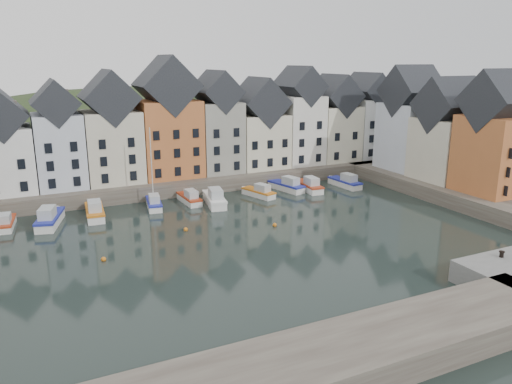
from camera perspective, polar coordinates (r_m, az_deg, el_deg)
ground at (r=52.48m, az=-1.14°, el=-6.44°), size 260.00×260.00×0.00m
far_quay at (r=79.29m, az=-10.17°, el=1.49°), size 90.00×16.00×2.00m
right_quay at (r=76.51m, az=23.93°, el=-0.07°), size 14.00×54.00×2.00m
hillside at (r=109.02m, az=-13.43°, el=-5.37°), size 153.60×70.40×64.00m
far_terrace at (r=76.87m, az=-7.71°, el=7.15°), size 72.37×8.16×17.78m
right_terrace at (r=77.61m, az=21.24°, el=6.38°), size 8.30×24.25×16.36m
mooring_buoys at (r=55.73m, az=-7.19°, el=-5.09°), size 20.50×5.50×0.50m
boat_a at (r=65.19m, az=-26.65°, el=-3.20°), size 2.24×5.52×2.06m
boat_b at (r=64.06m, az=-22.53°, el=-2.86°), size 3.98×7.31×2.68m
boat_c at (r=65.22m, az=-17.94°, el=-2.16°), size 2.65×6.86×2.57m
boat_d at (r=67.42m, az=-11.58°, el=-1.23°), size 2.65×5.87×10.83m
boat_e at (r=68.91m, az=-7.59°, el=-0.74°), size 2.01×5.79×2.20m
boat_f at (r=67.70m, az=-4.74°, el=-0.81°), size 3.41×7.31×2.70m
boat_g at (r=71.48m, az=0.38°, el=-0.04°), size 3.31×5.87×2.15m
boat_h at (r=74.95m, az=3.59°, el=0.71°), size 3.46×6.66×2.45m
boat_i at (r=75.20m, az=6.08°, el=0.70°), size 2.48×6.52×2.45m
boat_j at (r=78.22m, az=10.20°, el=1.09°), size 2.39×6.36×2.39m
mooring_bollard at (r=49.94m, az=26.27°, el=-6.36°), size 0.48×0.48×0.56m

